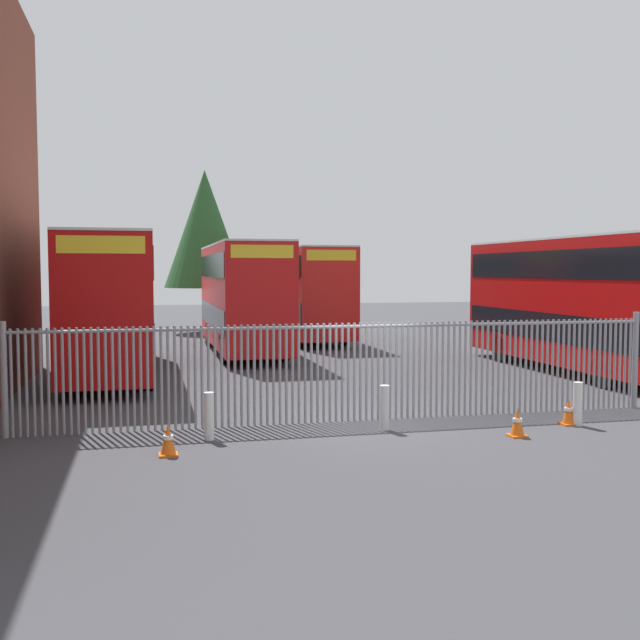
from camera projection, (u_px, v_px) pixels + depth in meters
The scene contains 13 objects.
ground_plane at pixel (292, 373), 24.26m from camera, with size 100.00×100.00×0.00m, color #3D3D42.
palisade_fence at pixel (351, 369), 16.36m from camera, with size 14.56×0.14×2.35m.
double_decker_bus_near_gate at pixel (575, 299), 24.30m from camera, with size 2.54×10.81×4.42m.
double_decker_bus_behind_fence_left at pixel (112, 300), 23.57m from camera, with size 2.54×10.81×4.42m.
double_decker_bus_behind_fence_right at pixel (242, 294), 30.05m from camera, with size 2.54×10.81×4.42m.
double_decker_bus_far_back at pixel (304, 290), 35.99m from camera, with size 2.54×10.81×4.42m.
bollard_near_left at pixel (209, 416), 14.59m from camera, with size 0.20×0.20×0.95m, color silver.
bollard_center_front at pixel (385, 408), 15.49m from camera, with size 0.20×0.20×0.95m, color silver.
bollard_near_right at pixel (578, 404), 15.93m from camera, with size 0.20×0.20×0.95m, color silver.
traffic_cone_by_gate at pixel (168, 440), 13.34m from camera, with size 0.34×0.34×0.59m.
traffic_cone_mid_forecourt at pixel (517, 423), 14.88m from camera, with size 0.34×0.34×0.59m.
traffic_cone_near_kerb at pixel (569, 412), 16.02m from camera, with size 0.34×0.34×0.59m.
tree_tall_back at pixel (205, 229), 39.83m from camera, with size 4.43×4.43×8.77m.
Camera 1 is at (-4.63, -15.66, 3.35)m, focal length 41.38 mm.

